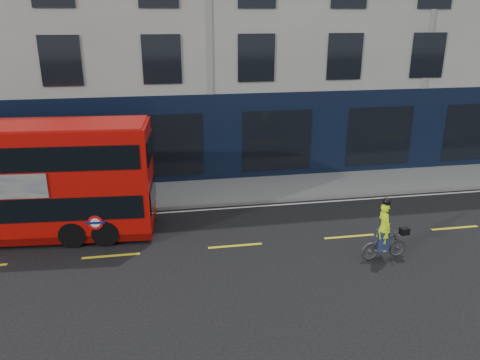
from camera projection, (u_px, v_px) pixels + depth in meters
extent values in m
plane|color=black|center=(243.00, 269.00, 14.10)|extent=(120.00, 120.00, 0.00)
cube|color=gray|center=(216.00, 191.00, 20.12)|extent=(60.00, 3.00, 0.12)
cube|color=slate|center=(221.00, 204.00, 18.72)|extent=(60.00, 0.12, 0.13)
cube|color=#A6A59D|center=(198.00, 10.00, 23.69)|extent=(50.00, 10.00, 15.00)
cube|color=black|center=(211.00, 139.00, 20.85)|extent=(50.00, 0.08, 4.00)
cube|color=silver|center=(222.00, 209.00, 18.46)|extent=(58.00, 0.10, 0.01)
cube|color=#B90C07|center=(3.00, 178.00, 15.47)|extent=(9.84, 2.92, 3.48)
cube|color=#5C0603|center=(12.00, 229.00, 16.09)|extent=(9.84, 2.88, 0.26)
cube|color=black|center=(6.00, 199.00, 15.72)|extent=(9.46, 2.93, 0.79)
cube|color=black|center=(153.00, 194.00, 16.18)|extent=(0.19, 1.98, 0.79)
cube|color=black|center=(150.00, 148.00, 15.62)|extent=(0.19, 1.98, 0.79)
cylinder|color=red|center=(95.00, 223.00, 15.11)|extent=(0.49, 0.06, 0.49)
cylinder|color=white|center=(95.00, 223.00, 15.10)|extent=(0.32, 0.04, 0.32)
cube|color=#0C1459|center=(95.00, 223.00, 15.10)|extent=(0.62, 0.07, 0.08)
cylinder|color=black|center=(111.00, 220.00, 16.34)|extent=(1.05, 2.31, 0.88)
cylinder|color=black|center=(79.00, 222.00, 16.24)|extent=(1.05, 2.31, 0.88)
imported|color=#444749|center=(385.00, 245.00, 14.55)|extent=(1.58, 0.57, 0.93)
imported|color=#BAE511|center=(384.00, 227.00, 14.32)|extent=(0.41, 0.58, 1.51)
cube|color=black|center=(404.00, 231.00, 14.58)|extent=(0.29, 0.23, 0.21)
cube|color=navy|center=(382.00, 241.00, 14.47)|extent=(0.32, 0.39, 0.68)
sphere|color=black|center=(387.00, 202.00, 14.04)|extent=(0.25, 0.25, 0.25)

